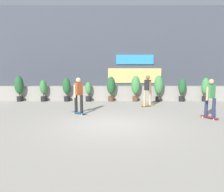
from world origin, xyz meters
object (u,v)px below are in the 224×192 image
(potted_plant_4, at_px, (112,87))
(potted_plant_5, at_px, (136,86))
(potted_plant_6, at_px, (159,86))
(skater_by_wall_left, at_px, (79,94))
(potted_plant_7, at_px, (183,88))
(skater_far_left, at_px, (148,89))
(potted_plant_0, at_px, (20,86))
(skater_far_right, at_px, (211,97))
(potted_plant_3, at_px, (89,91))
(potted_plant_8, at_px, (206,88))
(potted_plant_1, at_px, (44,89))
(potted_plant_2, at_px, (67,88))

(potted_plant_4, xyz_separation_m, potted_plant_5, (1.51, 0.00, 0.03))
(potted_plant_6, relative_size, skater_by_wall_left, 0.94)
(potted_plant_7, height_order, skater_far_left, skater_far_left)
(potted_plant_0, distance_m, skater_far_right, 10.89)
(potted_plant_0, bearing_deg, potted_plant_6, -0.00)
(potted_plant_3, height_order, potted_plant_8, potted_plant_8)
(potted_plant_1, bearing_deg, potted_plant_8, -0.00)
(potted_plant_0, relative_size, potted_plant_6, 0.98)
(potted_plant_7, bearing_deg, potted_plant_8, -0.00)
(potted_plant_3, distance_m, skater_far_right, 7.26)
(potted_plant_3, distance_m, potted_plant_4, 1.42)
(potted_plant_3, bearing_deg, potted_plant_8, -0.00)
(potted_plant_1, xyz_separation_m, skater_far_left, (6.14, -1.79, 0.20))
(skater_far_right, bearing_deg, potted_plant_8, 70.92)
(skater_far_right, relative_size, skater_by_wall_left, 1.00)
(potted_plant_4, bearing_deg, skater_by_wall_left, -111.98)
(potted_plant_4, height_order, skater_far_left, skater_far_left)
(potted_plant_6, xyz_separation_m, potted_plant_8, (2.88, -0.00, -0.10))
(skater_far_right, bearing_deg, potted_plant_3, 140.79)
(potted_plant_0, distance_m, potted_plant_4, 5.65)
(potted_plant_1, relative_size, potted_plant_6, 0.83)
(skater_far_left, bearing_deg, skater_far_right, -51.22)
(potted_plant_4, relative_size, skater_far_right, 0.90)
(potted_plant_4, xyz_separation_m, potted_plant_8, (5.80, 0.00, -0.05))
(potted_plant_5, height_order, skater_by_wall_left, skater_by_wall_left)
(potted_plant_8, bearing_deg, potted_plant_5, 180.00)
(potted_plant_8, bearing_deg, potted_plant_1, 180.00)
(potted_plant_0, xyz_separation_m, potted_plant_7, (10.03, -0.00, -0.11))
(potted_plant_6, bearing_deg, potted_plant_7, 0.00)
(potted_plant_0, bearing_deg, skater_by_wall_left, -41.39)
(potted_plant_3, distance_m, skater_by_wall_left, 3.69)
(potted_plant_5, height_order, potted_plant_7, potted_plant_5)
(potted_plant_1, relative_size, skater_far_right, 0.78)
(potted_plant_2, height_order, potted_plant_7, potted_plant_2)
(potted_plant_1, xyz_separation_m, skater_far_right, (8.39, -4.59, 0.20))
(potted_plant_0, xyz_separation_m, potted_plant_2, (2.92, -0.00, -0.07))
(potted_plant_2, bearing_deg, skater_far_left, -20.83)
(potted_plant_0, height_order, potted_plant_7, potted_plant_0)
(potted_plant_7, bearing_deg, potted_plant_6, 180.00)
(potted_plant_1, xyz_separation_m, potted_plant_4, (4.17, -0.00, 0.15))
(potted_plant_0, xyz_separation_m, potted_plant_5, (7.17, -0.00, 0.01))
(potted_plant_1, distance_m, skater_by_wall_left, 4.56)
(potted_plant_7, bearing_deg, potted_plant_4, -180.00)
(skater_far_left, bearing_deg, potted_plant_1, 163.75)
(potted_plant_4, height_order, skater_far_right, skater_far_right)
(potted_plant_3, bearing_deg, potted_plant_0, 180.00)
(potted_plant_5, relative_size, potted_plant_7, 1.12)
(potted_plant_1, xyz_separation_m, potted_plant_3, (2.77, 0.00, -0.10))
(potted_plant_5, xyz_separation_m, skater_far_left, (0.46, -1.79, 0.02))
(potted_plant_4, relative_size, potted_plant_7, 1.09)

